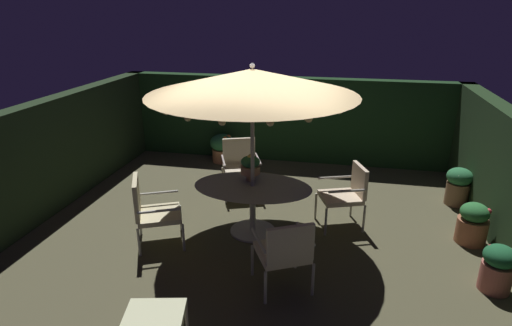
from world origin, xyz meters
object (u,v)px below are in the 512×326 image
object	(u,v)px
patio_chair_north	(240,163)
patio_chair_southeast	(347,192)
patio_umbrella	(252,82)
patio_dining_table	(253,196)
potted_plant_back_right	(222,147)
potted_plant_front_corner	(458,185)
patio_chair_east	(285,250)
centerpiece_planter	(250,166)
ottoman_footrest	(155,317)
potted_plant_left_far	(498,267)
patio_chair_northeast	(151,208)
potted_plant_right_far	(473,223)

from	to	relation	value
patio_chair_north	patio_chair_southeast	world-z (taller)	patio_chair_north
patio_umbrella	patio_chair_north	size ratio (longest dim) A/B	2.93
patio_dining_table	potted_plant_back_right	bearing A→B (deg)	114.31
patio_umbrella	potted_plant_front_corner	distance (m)	4.10
patio_dining_table	patio_chair_east	bearing A→B (deg)	-62.69
centerpiece_planter	potted_plant_front_corner	distance (m)	3.66
patio_umbrella	potted_plant_back_right	xyz separation A→B (m)	(-1.31, 2.90, -1.93)
ottoman_footrest	potted_plant_front_corner	xyz separation A→B (m)	(3.67, 4.10, -0.01)
centerpiece_planter	patio_chair_north	bearing A→B (deg)	111.15
patio_umbrella	ottoman_footrest	xyz separation A→B (m)	(-0.44, -2.45, -1.90)
patio_umbrella	potted_plant_back_right	size ratio (longest dim) A/B	4.66
potted_plant_left_far	patio_umbrella	bearing A→B (deg)	166.28
patio_chair_northeast	potted_plant_left_far	bearing A→B (deg)	-1.86
potted_plant_front_corner	potted_plant_left_far	bearing A→B (deg)	-92.05
patio_umbrella	patio_chair_east	size ratio (longest dim) A/B	3.04
centerpiece_planter	potted_plant_front_corner	world-z (taller)	centerpiece_planter
patio_chair_north	patio_chair_northeast	distance (m)	2.14
patio_dining_table	potted_plant_left_far	world-z (taller)	patio_dining_table
patio_dining_table	patio_chair_northeast	size ratio (longest dim) A/B	1.72
patio_chair_northeast	potted_plant_right_far	size ratio (longest dim) A/B	1.66
patio_dining_table	potted_plant_front_corner	size ratio (longest dim) A/B	2.65
patio_chair_southeast	ottoman_footrest	world-z (taller)	patio_chair_southeast
patio_chair_north	potted_plant_front_corner	distance (m)	3.77
patio_dining_table	potted_plant_right_far	size ratio (longest dim) A/B	2.86
patio_chair_southeast	potted_plant_back_right	xyz separation A→B (m)	(-2.67, 2.39, -0.23)
patio_dining_table	patio_umbrella	bearing A→B (deg)	-147.78
centerpiece_planter	potted_plant_right_far	size ratio (longest dim) A/B	0.67
patio_chair_southeast	potted_plant_left_far	distance (m)	2.20
patio_chair_northeast	potted_plant_right_far	bearing A→B (deg)	12.38
ottoman_footrest	patio_chair_north	bearing A→B (deg)	91.22
potted_plant_front_corner	ottoman_footrest	bearing A→B (deg)	-131.80
patio_dining_table	potted_plant_front_corner	xyz separation A→B (m)	(3.22, 1.66, -0.24)
potted_plant_right_far	potted_plant_back_right	world-z (taller)	potted_plant_back_right
ottoman_footrest	potted_plant_back_right	bearing A→B (deg)	99.19
patio_umbrella	ottoman_footrest	distance (m)	3.13
potted_plant_front_corner	potted_plant_left_far	distance (m)	2.42
ottoman_footrest	patio_chair_east	bearing A→B (deg)	46.20
patio_dining_table	potted_plant_right_far	bearing A→B (deg)	6.52
patio_chair_northeast	potted_plant_front_corner	distance (m)	5.09
centerpiece_planter	potted_plant_left_far	xyz separation A→B (m)	(3.21, -0.96, -0.68)
patio_chair_northeast	ottoman_footrest	distance (m)	2.04
potted_plant_back_right	centerpiece_planter	bearing A→B (deg)	-65.45
patio_chair_north	potted_plant_right_far	distance (m)	3.81
patio_dining_table	patio_chair_north	distance (m)	1.46
patio_dining_table	patio_chair_southeast	bearing A→B (deg)	20.42
patio_umbrella	potted_plant_right_far	bearing A→B (deg)	6.52
patio_chair_southeast	potted_plant_right_far	xyz separation A→B (m)	(1.78, -0.15, -0.27)
patio_umbrella	centerpiece_planter	size ratio (longest dim) A/B	7.03
centerpiece_planter	potted_plant_left_far	world-z (taller)	centerpiece_planter
patio_dining_table	centerpiece_planter	distance (m)	0.45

